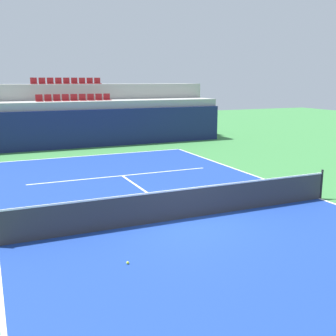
% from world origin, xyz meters
% --- Properties ---
extents(ground_plane, '(80.00, 80.00, 0.00)m').
position_xyz_m(ground_plane, '(0.00, 0.00, 0.00)').
color(ground_plane, '#387A3D').
extents(court_surface, '(11.00, 24.00, 0.01)m').
position_xyz_m(court_surface, '(0.00, 0.00, 0.01)').
color(court_surface, navy).
rests_on(court_surface, ground_plane).
extents(baseline_far, '(11.00, 0.10, 0.00)m').
position_xyz_m(baseline_far, '(0.00, 11.95, 0.01)').
color(baseline_far, white).
rests_on(baseline_far, court_surface).
extents(sideline_right, '(0.10, 24.00, 0.00)m').
position_xyz_m(sideline_right, '(5.45, 0.00, 0.01)').
color(sideline_right, white).
rests_on(sideline_right, court_surface).
extents(service_line_far, '(8.26, 0.10, 0.00)m').
position_xyz_m(service_line_far, '(0.00, 6.40, 0.01)').
color(service_line_far, white).
rests_on(service_line_far, court_surface).
extents(centre_service_line, '(0.10, 6.40, 0.00)m').
position_xyz_m(centre_service_line, '(0.00, 3.20, 0.01)').
color(centre_service_line, white).
rests_on(centre_service_line, court_surface).
extents(back_wall, '(19.78, 0.30, 2.39)m').
position_xyz_m(back_wall, '(0.00, 14.98, 1.20)').
color(back_wall, navy).
rests_on(back_wall, ground_plane).
extents(stands_tier_lower, '(19.78, 2.40, 2.89)m').
position_xyz_m(stands_tier_lower, '(0.00, 16.33, 1.45)').
color(stands_tier_lower, '#9E9E99').
rests_on(stands_tier_lower, ground_plane).
extents(stands_tier_upper, '(19.78, 2.40, 3.95)m').
position_xyz_m(stands_tier_upper, '(0.00, 18.73, 1.97)').
color(stands_tier_upper, '#9E9E99').
rests_on(stands_tier_upper, ground_plane).
extents(seating_row_lower, '(4.85, 0.44, 0.44)m').
position_xyz_m(seating_row_lower, '(-0.00, 16.43, 3.02)').
color(seating_row_lower, maroon).
rests_on(seating_row_lower, stands_tier_lower).
extents(seating_row_upper, '(4.85, 0.44, 0.44)m').
position_xyz_m(seating_row_upper, '(-0.00, 18.83, 4.07)').
color(seating_row_upper, maroon).
rests_on(seating_row_upper, stands_tier_upper).
extents(tennis_net, '(11.08, 0.08, 1.07)m').
position_xyz_m(tennis_net, '(0.00, 0.00, 0.51)').
color(tennis_net, black).
rests_on(tennis_net, court_surface).
extents(tennis_ball_0, '(0.07, 0.07, 0.07)m').
position_xyz_m(tennis_ball_0, '(-2.66, -2.38, 0.04)').
color(tennis_ball_0, '#CCE033').
rests_on(tennis_ball_0, court_surface).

